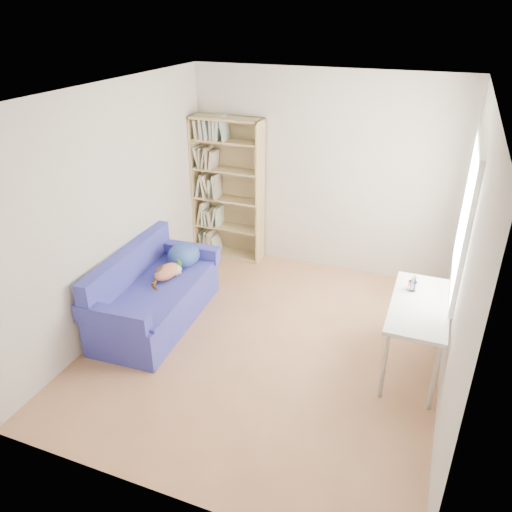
{
  "coord_description": "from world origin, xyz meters",
  "views": [
    {
      "loc": [
        1.46,
        -4.09,
        3.26
      ],
      "look_at": [
        -0.26,
        0.34,
        0.85
      ],
      "focal_mm": 35.0,
      "sensor_mm": 36.0,
      "label": 1
    }
  ],
  "objects_px": {
    "desk": "(419,311)",
    "pen_cup": "(412,285)",
    "sofa": "(155,294)",
    "bookshelf": "(228,195)"
  },
  "relations": [
    {
      "from": "sofa",
      "to": "bookshelf",
      "type": "xyz_separation_m",
      "value": [
        0.11,
        1.82,
        0.58
      ]
    },
    {
      "from": "desk",
      "to": "pen_cup",
      "type": "bearing_deg",
      "value": 114.54
    },
    {
      "from": "desk",
      "to": "bookshelf",
      "type": "bearing_deg",
      "value": 148.45
    },
    {
      "from": "sofa",
      "to": "desk",
      "type": "relative_size",
      "value": 1.51
    },
    {
      "from": "desk",
      "to": "pen_cup",
      "type": "xyz_separation_m",
      "value": [
        -0.1,
        0.23,
        0.14
      ]
    },
    {
      "from": "sofa",
      "to": "pen_cup",
      "type": "relative_size",
      "value": 10.79
    },
    {
      "from": "sofa",
      "to": "bookshelf",
      "type": "relative_size",
      "value": 0.89
    },
    {
      "from": "pen_cup",
      "to": "bookshelf",
      "type": "bearing_deg",
      "value": 151.1
    },
    {
      "from": "bookshelf",
      "to": "desk",
      "type": "relative_size",
      "value": 1.69
    },
    {
      "from": "bookshelf",
      "to": "pen_cup",
      "type": "relative_size",
      "value": 12.09
    }
  ]
}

